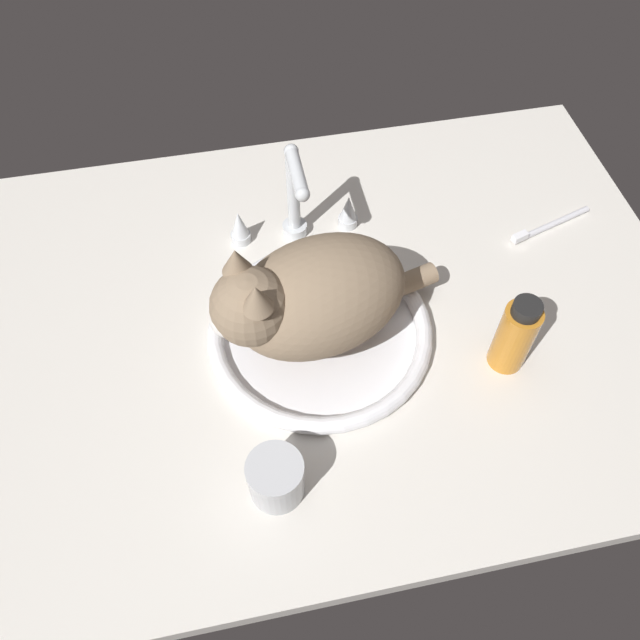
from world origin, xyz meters
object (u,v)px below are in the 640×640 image
(faucet, at_px, (295,204))
(toothbrush, at_px, (549,225))
(cat, at_px, (307,299))
(amber_bottle, at_px, (515,335))
(sink_basin, at_px, (320,332))
(metal_jar, at_px, (276,478))

(faucet, bearing_deg, toothbrush, -8.83)
(faucet, distance_m, toothbrush, 0.42)
(cat, bearing_deg, amber_bottle, -17.92)
(sink_basin, relative_size, cat, 0.96)
(cat, bearing_deg, metal_jar, -110.63)
(metal_jar, bearing_deg, amber_bottle, 19.54)
(sink_basin, bearing_deg, toothbrush, 18.15)
(faucet, bearing_deg, metal_jar, -103.32)
(cat, xyz_separation_m, metal_jar, (-0.08, -0.21, -0.07))
(amber_bottle, distance_m, toothbrush, 0.29)
(cat, height_order, toothbrush, cat)
(faucet, relative_size, metal_jar, 2.95)
(sink_basin, height_order, faucet, faucet)
(sink_basin, height_order, cat, cat)
(faucet, distance_m, metal_jar, 0.43)
(amber_bottle, bearing_deg, toothbrush, 54.59)
(faucet, relative_size, amber_bottle, 1.59)
(cat, bearing_deg, faucet, 84.71)
(amber_bottle, bearing_deg, sink_basin, 159.79)
(amber_bottle, bearing_deg, faucet, 130.69)
(faucet, distance_m, cat, 0.21)
(amber_bottle, relative_size, metal_jar, 1.86)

